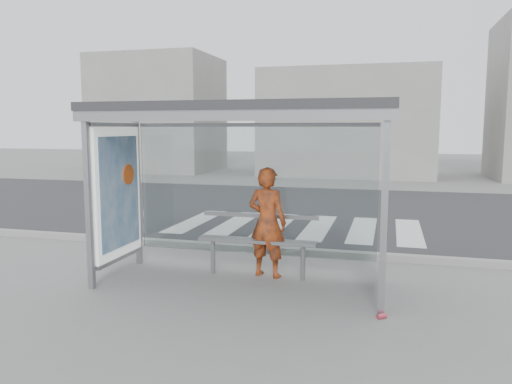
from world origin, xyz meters
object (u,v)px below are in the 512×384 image
at_px(person, 267,222).
at_px(bench, 257,240).
at_px(bus_shelter, 217,148).
at_px(soda_can, 382,316).

relative_size(person, bench, 0.92).
height_order(bus_shelter, person, bus_shelter).
bearing_deg(bus_shelter, soda_can, -19.89).
relative_size(bench, soda_can, 16.78).
distance_m(bench, soda_can, 2.36).
distance_m(bus_shelter, bench, 1.57).
bearing_deg(person, soda_can, 154.47).
xyz_separation_m(bus_shelter, soda_can, (2.38, -0.86, -1.95)).
height_order(person, soda_can, person).
bearing_deg(soda_can, bus_shelter, 160.11).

